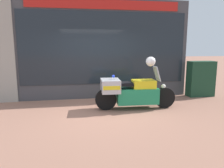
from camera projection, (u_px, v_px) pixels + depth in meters
ground_plane at (102, 113)px, 6.27m from camera, size 60.00×60.00×0.00m
shop_building at (84, 49)px, 7.83m from camera, size 6.97×0.55×3.53m
window_display at (104, 85)px, 8.22m from camera, size 5.71×0.30×1.89m
paramedic_motorcycle at (131, 92)px, 6.59m from camera, size 2.47×0.76×1.30m
utility_cabinet at (201, 79)px, 8.28m from camera, size 0.99×0.44×1.33m
white_helmet at (151, 61)px, 6.51m from camera, size 0.29×0.29×0.29m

